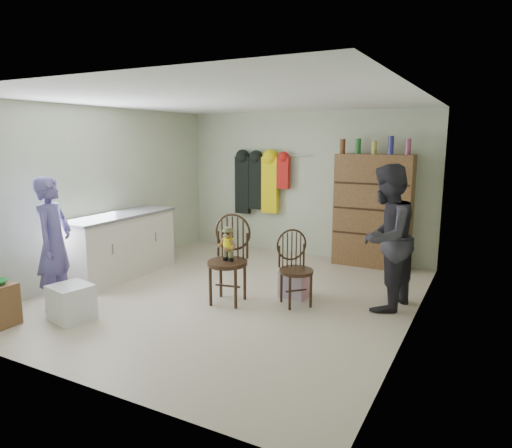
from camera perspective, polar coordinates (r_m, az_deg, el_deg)
The scene contains 12 objects.
ground_plane at distance 6.10m, azimuth -2.99°, elevation -8.91°, with size 5.00×5.00×0.00m, color beige.
room_walls at distance 6.23m, azimuth -0.61°, elevation 6.39°, with size 5.00×5.00×5.00m.
counter at distance 7.13m, azimuth -16.62°, elevation -2.51°, with size 0.64×1.86×0.94m.
stool at distance 5.84m, azimuth -29.31°, elevation -8.77°, with size 0.33×0.28×0.47m, color brown.
plastic_tub at distance 5.68m, azimuth -22.08°, elevation -9.06°, with size 0.43×0.40×0.40m, color white.
chair_front at distance 5.72m, azimuth -3.38°, elevation -3.60°, with size 0.57×0.57×1.11m.
chair_far at distance 5.69m, azimuth 4.85°, elevation -5.10°, with size 0.59×0.59×0.93m.
striped_bag at distance 6.01m, azimuth 4.76°, elevation -7.43°, with size 0.34×0.26×0.36m, color #E57280.
person_left at distance 6.00m, azimuth -23.95°, elevation -2.19°, with size 0.58×0.38×1.60m, color #5C5398.
person_right at distance 5.64m, azimuth 15.91°, elevation -1.68°, with size 0.85×0.66×1.75m, color #2D2B33.
dresser at distance 7.51m, azimuth 14.38°, elevation 1.66°, with size 1.20×0.39×2.08m.
coat_rack at distance 8.27m, azimuth 0.46°, elevation 5.16°, with size 1.42×0.12×1.09m.
Camera 1 is at (2.96, -4.93, 2.04)m, focal length 32.00 mm.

